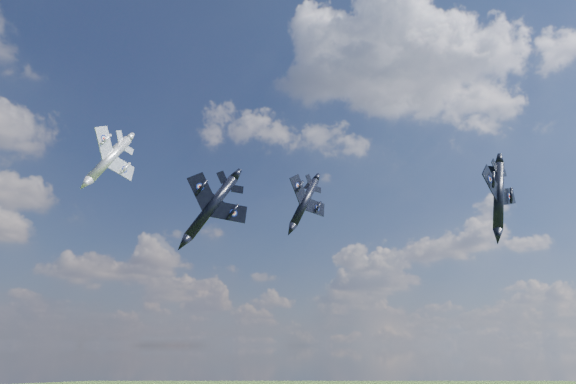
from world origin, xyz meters
TOP-DOWN VIEW (x-y plane):
  - jet_lead_navy at (-9.02, 18.53)m, footprint 13.87×16.36m
  - jet_right_navy at (27.05, -1.28)m, footprint 12.21×15.56m
  - jet_high_navy at (14.86, 27.77)m, footprint 11.77×15.41m
  - jet_left_silver at (-20.66, 25.20)m, footprint 12.54×14.77m

SIDE VIEW (x-z plane):
  - jet_lead_navy at x=-9.02m, z-range 74.17..82.16m
  - jet_right_navy at x=27.05m, z-range 78.79..84.32m
  - jet_left_silver at x=-20.66m, z-range 80.30..87.91m
  - jet_high_navy at x=14.86m, z-range 80.41..88.44m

